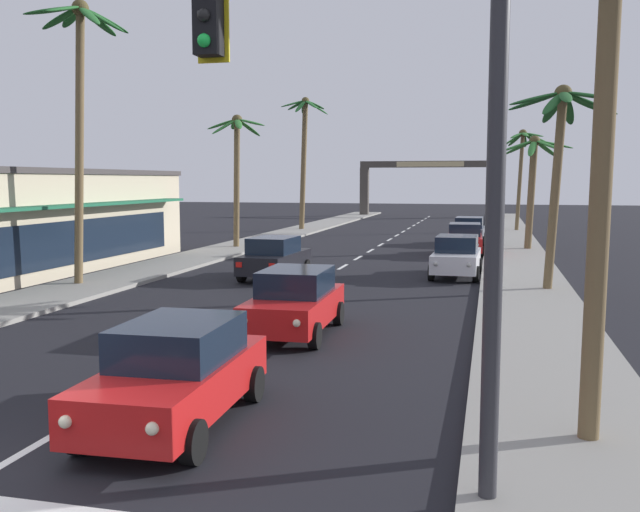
% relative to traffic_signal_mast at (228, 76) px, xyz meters
% --- Properties ---
extents(sidewalk_right, '(3.20, 110.00, 0.14)m').
position_rel_traffic_signal_mast_xyz_m(sidewalk_right, '(4.50, 19.22, -5.16)').
color(sidewalk_right, gray).
rests_on(sidewalk_right, ground).
extents(sidewalk_left, '(3.20, 110.00, 0.14)m').
position_rel_traffic_signal_mast_xyz_m(sidewalk_left, '(-11.10, 19.22, -5.16)').
color(sidewalk_left, gray).
rests_on(sidewalk_left, ground).
extents(lane_markings, '(4.28, 88.60, 0.01)m').
position_rel_traffic_signal_mast_xyz_m(lane_markings, '(-2.89, 19.69, -5.23)').
color(lane_markings, silver).
rests_on(lane_markings, ground).
extents(traffic_signal_mast, '(10.86, 0.41, 7.44)m').
position_rel_traffic_signal_mast_xyz_m(traffic_signal_mast, '(0.00, 0.00, 0.00)').
color(traffic_signal_mast, '#2D2D33').
rests_on(traffic_signal_mast, ground).
extents(sedan_lead_at_stop_bar, '(2.05, 4.49, 1.68)m').
position_rel_traffic_signal_mast_xyz_m(sedan_lead_at_stop_bar, '(-1.64, 1.78, -4.38)').
color(sedan_lead_at_stop_bar, red).
rests_on(sedan_lead_at_stop_bar, ground).
extents(sedan_third_in_queue, '(2.01, 4.47, 1.68)m').
position_rel_traffic_signal_mast_xyz_m(sedan_third_in_queue, '(-1.60, 8.64, -4.38)').
color(sedan_third_in_queue, red).
rests_on(sedan_third_in_queue, ground).
extents(sedan_oncoming_far, '(2.09, 4.50, 1.68)m').
position_rel_traffic_signal_mast_xyz_m(sedan_oncoming_far, '(-5.19, 18.32, -4.38)').
color(sedan_oncoming_far, black).
rests_on(sedan_oncoming_far, ground).
extents(sedan_parked_nearest_kerb, '(2.03, 4.48, 1.68)m').
position_rel_traffic_signal_mast_xyz_m(sedan_parked_nearest_kerb, '(1.90, 20.56, -4.38)').
color(sedan_parked_nearest_kerb, silver).
rests_on(sedan_parked_nearest_kerb, ground).
extents(sedan_parked_mid_kerb, '(2.02, 4.48, 1.68)m').
position_rel_traffic_signal_mast_xyz_m(sedan_parked_mid_kerb, '(1.94, 35.41, -4.38)').
color(sedan_parked_mid_kerb, '#4C515B').
rests_on(sedan_parked_mid_kerb, ground).
extents(sedan_parked_far_kerb, '(2.06, 4.49, 1.68)m').
position_rel_traffic_signal_mast_xyz_m(sedan_parked_far_kerb, '(1.90, 29.05, -4.38)').
color(sedan_parked_far_kerb, red).
rests_on(sedan_parked_far_kerb, ground).
extents(palm_left_second, '(3.60, 3.74, 10.31)m').
position_rel_traffic_signal_mast_xyz_m(palm_left_second, '(-11.26, 14.49, 2.34)').
color(palm_left_second, brown).
rests_on(palm_left_second, ground).
extents(palm_left_third, '(3.64, 3.39, 7.63)m').
position_rel_traffic_signal_mast_xyz_m(palm_left_third, '(-10.91, 29.45, 0.19)').
color(palm_left_third, brown).
rests_on(palm_left_third, ground).
extents(palm_left_farthest, '(3.68, 3.78, 10.30)m').
position_rel_traffic_signal_mast_xyz_m(palm_left_farthest, '(-10.97, 44.45, 1.62)').
color(palm_left_farthest, brown).
rests_on(palm_left_farthest, ground).
extents(palm_right_second, '(3.68, 3.62, 7.19)m').
position_rel_traffic_signal_mast_xyz_m(palm_right_second, '(5.47, 17.27, 0.25)').
color(palm_right_second, brown).
rests_on(palm_right_second, ground).
extents(palm_right_third, '(3.96, 3.85, 6.39)m').
position_rel_traffic_signal_mast_xyz_m(palm_right_third, '(5.43, 32.21, -0.73)').
color(palm_right_third, brown).
rests_on(palm_right_third, ground).
extents(palm_right_farthest, '(3.34, 3.46, 7.76)m').
position_rel_traffic_signal_mast_xyz_m(palm_right_farthest, '(5.41, 47.11, 0.68)').
color(palm_right_farthest, brown).
rests_on(palm_right_farthest, ground).
extents(storefront_strip_left, '(7.01, 20.55, 4.43)m').
position_rel_traffic_signal_mast_xyz_m(storefront_strip_left, '(-16.42, 17.03, -3.02)').
color(storefront_strip_left, beige).
rests_on(storefront_strip_left, ground).
extents(town_gateway_arch, '(15.29, 0.90, 6.00)m').
position_rel_traffic_signal_mast_xyz_m(town_gateway_arch, '(-3.30, 68.41, -1.26)').
color(town_gateway_arch, '#423D38').
rests_on(town_gateway_arch, ground).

